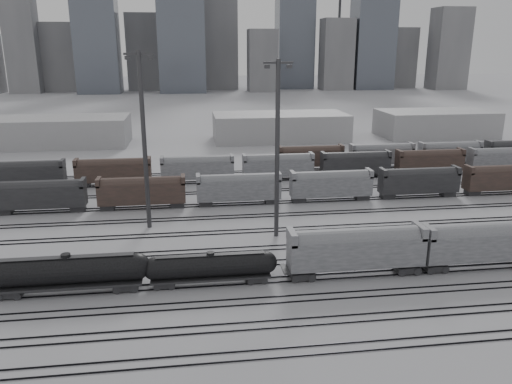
{
  "coord_description": "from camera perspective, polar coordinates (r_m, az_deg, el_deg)",
  "views": [
    {
      "loc": [
        -17.43,
        -53.46,
        27.28
      ],
      "look_at": [
        -6.73,
        25.75,
        4.0
      ],
      "focal_mm": 35.0,
      "sensor_mm": 36.0,
      "label": 1
    }
  ],
  "objects": [
    {
      "name": "crane_right",
      "position": [
        375.78,
        9.78,
        20.62
      ],
      "size": [
        42.0,
        1.8,
        100.0
      ],
      "color": "#353538",
      "rests_on": "ground"
    },
    {
      "name": "hopper_car_b",
      "position": [
        69.78,
        24.69,
        -5.15
      ],
      "size": [
        16.31,
        3.24,
        5.83
      ],
      "color": "black",
      "rests_on": "ground"
    },
    {
      "name": "warehouse_left",
      "position": [
        156.19,
        -23.56,
        6.32
      ],
      "size": [
        50.0,
        18.0,
        8.0
      ],
      "primitive_type": "cube",
      "color": "#B0B0B3",
      "rests_on": "ground"
    },
    {
      "name": "tank_car_b",
      "position": [
        59.96,
        -5.19,
        -8.48
      ],
      "size": [
        15.92,
        2.65,
        3.93
      ],
      "color": "black",
      "rests_on": "ground"
    },
    {
      "name": "skyline",
      "position": [
        334.74,
        -2.98,
        17.5
      ],
      "size": [
        316.0,
        22.4,
        95.0
      ],
      "color": "gray",
      "rests_on": "ground"
    },
    {
      "name": "crane_left",
      "position": [
        359.9,
        -10.13,
        20.81
      ],
      "size": [
        42.0,
        1.8,
        100.0
      ],
      "color": "#353538",
      "rests_on": "ground"
    },
    {
      "name": "bg_string_mid",
      "position": [
        110.22,
        11.28,
        3.09
      ],
      "size": [
        151.0,
        3.0,
        5.6
      ],
      "color": "black",
      "rests_on": "ground"
    },
    {
      "name": "hopper_car_a",
      "position": [
        62.53,
        11.38,
        -6.23
      ],
      "size": [
        16.88,
        3.35,
        6.04
      ],
      "color": "black",
      "rests_on": "ground"
    },
    {
      "name": "warehouse_mid",
      "position": [
        152.76,
        2.77,
        7.46
      ],
      "size": [
        40.0,
        18.0,
        8.0
      ],
      "primitive_type": "cube",
      "color": "#B0B0B3",
      "rests_on": "ground"
    },
    {
      "name": "warehouse_right",
      "position": [
        169.05,
        19.83,
        7.37
      ],
      "size": [
        35.0,
        18.0,
        8.0
      ],
      "primitive_type": "cube",
      "color": "#B0B0B3",
      "rests_on": "ground"
    },
    {
      "name": "tracks",
      "position": [
        77.97,
        5.74,
        -4.26
      ],
      "size": [
        220.0,
        71.5,
        0.16
      ],
      "color": "black",
      "rests_on": "ground"
    },
    {
      "name": "bg_string_far",
      "position": [
        124.03,
        17.79,
        4.08
      ],
      "size": [
        66.0,
        3.0,
        5.6
      ],
      "color": "#4C3730",
      "rests_on": "ground"
    },
    {
      "name": "bg_string_near",
      "position": [
        92.46,
        8.56,
        0.7
      ],
      "size": [
        151.0,
        3.0,
        5.6
      ],
      "color": "gray",
      "rests_on": "ground"
    },
    {
      "name": "light_mast_b",
      "position": [
        76.88,
        -12.69,
        6.09
      ],
      "size": [
        4.3,
        0.69,
        26.88
      ],
      "color": "#353538",
      "rests_on": "ground"
    },
    {
      "name": "light_mast_c",
      "position": [
        71.5,
        2.45,
        5.24
      ],
      "size": [
        4.12,
        0.66,
        25.75
      ],
      "color": "#353538",
      "rests_on": "ground"
    },
    {
      "name": "ground",
      "position": [
        62.5,
        9.46,
        -9.88
      ],
      "size": [
        900.0,
        900.0,
        0.0
      ],
      "primitive_type": "plane",
      "color": "silver",
      "rests_on": "ground"
    },
    {
      "name": "tank_car_a",
      "position": [
        61.47,
        -20.75,
        -8.49
      ],
      "size": [
        18.68,
        3.11,
        4.62
      ],
      "color": "black",
      "rests_on": "ground"
    }
  ]
}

